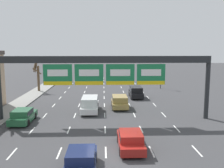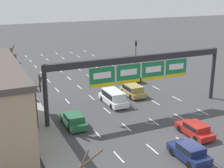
% 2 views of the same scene
% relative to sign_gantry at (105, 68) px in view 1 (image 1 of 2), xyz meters
% --- Properties ---
extents(ground_plane, '(220.00, 220.00, 0.00)m').
position_rel_sign_gantry_xyz_m(ground_plane, '(0.00, -9.32, -5.41)').
color(ground_plane, '#3D3D3F').
extents(lane_dashes, '(13.32, 67.00, 0.01)m').
position_rel_sign_gantry_xyz_m(lane_dashes, '(0.00, 4.18, -5.40)').
color(lane_dashes, white).
rests_on(lane_dashes, ground_plane).
extents(sign_gantry, '(21.87, 0.70, 6.59)m').
position_rel_sign_gantry_xyz_m(sign_gantry, '(0.00, 0.00, 0.00)').
color(sign_gantry, '#232628').
rests_on(sign_gantry, ground_plane).
extents(car_red, '(1.80, 4.14, 1.34)m').
position_rel_sign_gantry_xyz_m(car_red, '(1.82, -7.80, -4.69)').
color(car_red, maroon).
rests_on(car_red, ground_plane).
extents(suv_gold, '(1.99, 4.06, 1.52)m').
position_rel_sign_gantry_xyz_m(suv_gold, '(1.89, 5.06, -4.55)').
color(suv_gold, '#A88947').
rests_on(suv_gold, ground_plane).
extents(suv_black, '(1.85, 4.29, 1.67)m').
position_rel_sign_gantry_xyz_m(suv_black, '(4.76, 11.51, -4.48)').
color(suv_black, black).
rests_on(suv_black, ground_plane).
extents(car_green, '(1.83, 4.23, 1.38)m').
position_rel_sign_gantry_xyz_m(car_green, '(-8.17, -0.84, -4.67)').
color(car_green, '#235B38').
rests_on(car_green, ground_plane).
extents(suv_white, '(1.98, 4.90, 1.74)m').
position_rel_sign_gantry_xyz_m(suv_white, '(-1.72, 3.33, -4.44)').
color(suv_white, silver).
rests_on(suv_white, ground_plane).
extents(car_navy, '(1.81, 3.92, 1.45)m').
position_rel_sign_gantry_xyz_m(car_navy, '(-1.49, -11.18, -4.64)').
color(car_navy, '#19234C').
rests_on(car_navy, ground_plane).
extents(traffic_light_near_gantry, '(0.30, 0.35, 4.57)m').
position_rel_sign_gantry_xyz_m(traffic_light_near_gantry, '(10.42, 19.85, -2.14)').
color(traffic_light_near_gantry, black).
rests_on(traffic_light_near_gantry, ground_plane).
extents(tree_bare_third, '(1.71, 1.81, 5.52)m').
position_rel_sign_gantry_xyz_m(tree_bare_third, '(-11.30, 17.42, -2.51)').
color(tree_bare_third, brown).
rests_on(tree_bare_third, sidewalk_left).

